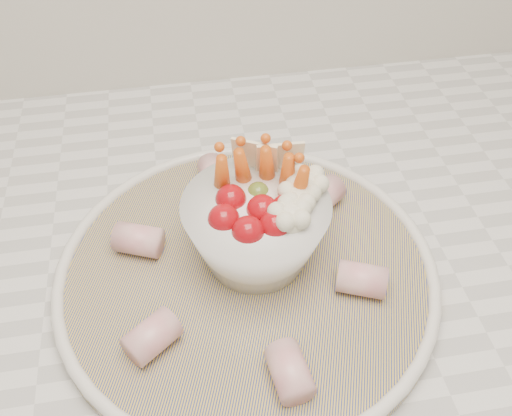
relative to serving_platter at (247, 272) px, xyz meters
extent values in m
cube|color=silver|center=(0.03, 0.06, -0.03)|extent=(2.04, 0.62, 0.04)
cylinder|color=navy|center=(0.00, 0.00, 0.00)|extent=(0.47, 0.47, 0.01)
torus|color=silver|center=(0.00, 0.00, 0.00)|extent=(0.37, 0.37, 0.01)
sphere|color=#980910|center=(-0.02, 0.00, 0.07)|extent=(0.03, 0.03, 0.03)
sphere|color=#980910|center=(0.00, -0.02, 0.07)|extent=(0.03, 0.03, 0.03)
sphere|color=#980910|center=(0.02, -0.01, 0.07)|extent=(0.03, 0.03, 0.03)
sphere|color=#980910|center=(-0.01, 0.03, 0.07)|extent=(0.03, 0.03, 0.03)
sphere|color=#980910|center=(0.02, 0.01, 0.07)|extent=(0.03, 0.03, 0.03)
sphere|color=#980910|center=(0.04, 0.00, 0.07)|extent=(0.03, 0.03, 0.03)
sphere|color=#566F25|center=(0.02, 0.03, 0.07)|extent=(0.02, 0.02, 0.02)
cone|color=#C74F12|center=(0.01, 0.05, 0.08)|extent=(0.03, 0.04, 0.07)
cone|color=#C74F12|center=(0.03, 0.05, 0.08)|extent=(0.03, 0.04, 0.07)
cone|color=#C74F12|center=(0.04, 0.04, 0.08)|extent=(0.03, 0.04, 0.07)
cone|color=#C74F12|center=(-0.01, 0.04, 0.08)|extent=(0.02, 0.03, 0.07)
cone|color=#C74F12|center=(0.05, 0.02, 0.08)|extent=(0.02, 0.04, 0.07)
sphere|color=#EBE6CB|center=(0.05, 0.01, 0.08)|extent=(0.03, 0.03, 0.03)
sphere|color=#EBE6CB|center=(0.04, -0.01, 0.08)|extent=(0.03, 0.03, 0.03)
sphere|color=#EBE6CB|center=(0.06, 0.03, 0.08)|extent=(0.03, 0.03, 0.03)
cube|color=#F2E4BC|center=(0.02, 0.06, 0.09)|extent=(0.04, 0.03, 0.05)
cube|color=#F2E4BC|center=(0.04, 0.06, 0.09)|extent=(0.04, 0.01, 0.05)
cylinder|color=#C15866|center=(0.10, -0.04, 0.02)|extent=(0.05, 0.05, 0.03)
cylinder|color=#C15866|center=(0.09, 0.07, 0.02)|extent=(0.05, 0.05, 0.03)
cylinder|color=#C15866|center=(-0.02, 0.12, 0.02)|extent=(0.04, 0.05, 0.03)
cylinder|color=#C15866|center=(-0.10, 0.04, 0.02)|extent=(0.05, 0.05, 0.03)
cylinder|color=#C15866|center=(-0.09, -0.07, 0.02)|extent=(0.05, 0.05, 0.03)
cylinder|color=#C15866|center=(0.02, -0.12, 0.02)|extent=(0.04, 0.05, 0.03)
camera|label=1|loc=(-0.05, -0.34, 0.43)|focal=40.00mm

